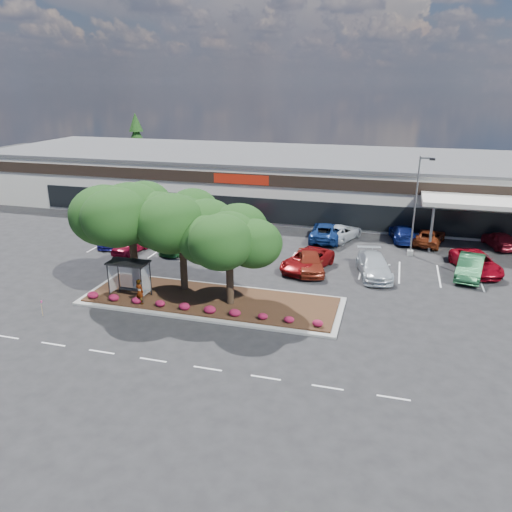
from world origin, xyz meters
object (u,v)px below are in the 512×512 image
(car_1, at_px, (131,244))
(car_0, at_px, (113,237))
(light_pole, at_px, (416,213))
(survey_stake, at_px, (42,306))

(car_1, bearing_deg, car_0, 157.06)
(car_0, height_order, car_1, car_1)
(car_0, distance_m, car_1, 3.21)
(car_0, bearing_deg, light_pole, -5.90)
(survey_stake, bearing_deg, car_0, 103.77)
(light_pole, xyz_separation_m, car_0, (-26.88, -4.36, -3.10))
(survey_stake, bearing_deg, car_1, 93.65)
(car_0, bearing_deg, survey_stake, -91.35)
(light_pole, relative_size, survey_stake, 7.76)
(survey_stake, distance_m, car_1, 13.16)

